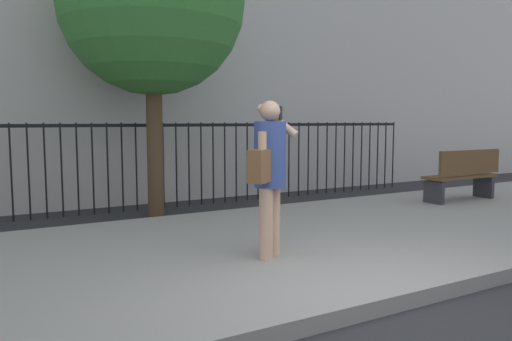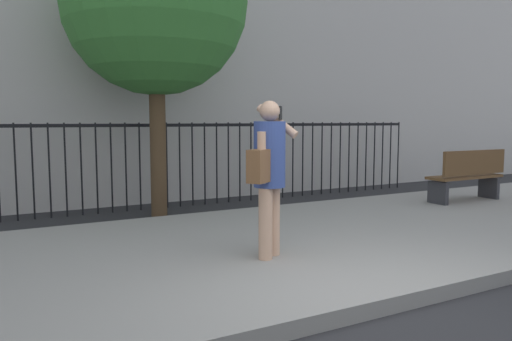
# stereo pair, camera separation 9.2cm
# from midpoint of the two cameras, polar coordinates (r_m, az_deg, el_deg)

# --- Properties ---
(ground_plane) EXTENTS (60.00, 60.00, 0.00)m
(ground_plane) POSITION_cam_midpoint_polar(r_m,az_deg,el_deg) (4.46, 15.17, -15.92)
(ground_plane) COLOR #28282B
(sidewalk) EXTENTS (28.00, 4.40, 0.15)m
(sidewalk) POSITION_cam_midpoint_polar(r_m,az_deg,el_deg) (6.12, 0.54, -8.98)
(sidewalk) COLOR gray
(sidewalk) RESTS_ON ground
(iron_fence) EXTENTS (12.03, 0.04, 1.60)m
(iron_fence) POSITION_cam_midpoint_polar(r_m,az_deg,el_deg) (9.34, -10.70, 1.89)
(iron_fence) COLOR black
(iron_fence) RESTS_ON ground
(pedestrian_on_phone) EXTENTS (0.72, 0.64, 1.69)m
(pedestrian_on_phone) POSITION_cam_midpoint_polar(r_m,az_deg,el_deg) (5.29, 1.95, 0.36)
(pedestrian_on_phone) COLOR tan
(pedestrian_on_phone) RESTS_ON sidewalk
(street_bench) EXTENTS (1.60, 0.45, 0.95)m
(street_bench) POSITION_cam_midpoint_polar(r_m,az_deg,el_deg) (9.91, 23.51, -0.42)
(street_bench) COLOR brown
(street_bench) RESTS_ON sidewalk
(street_tree_near) EXTENTS (3.06, 3.06, 5.11)m
(street_tree_near) POSITION_cam_midpoint_polar(r_m,az_deg,el_deg) (8.77, -11.21, 18.37)
(street_tree_near) COLOR #4C3823
(street_tree_near) RESTS_ON ground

